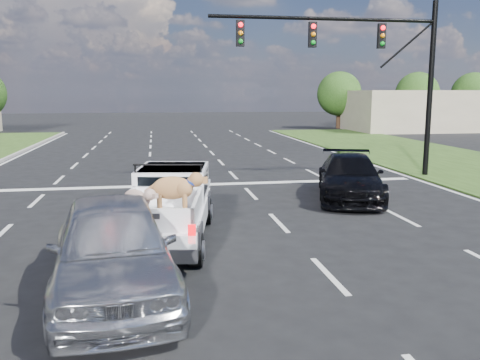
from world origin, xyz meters
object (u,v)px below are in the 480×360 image
Objects in this scene: traffic_signal at (376,59)px; pickup_truck at (169,204)px; black_coupe at (350,177)px; silver_sedan at (113,247)px.

traffic_signal is 11.94m from pickup_truck.
black_coupe is (5.97, 3.81, -0.14)m from pickup_truck.
black_coupe is (-2.40, -3.78, -4.02)m from traffic_signal.
pickup_truck is at bearing -137.78° from traffic_signal.
traffic_signal is at bearing 75.14° from black_coupe.
pickup_truck is at bearing 65.73° from silver_sedan.
pickup_truck is 7.08m from black_coupe.
pickup_truck is at bearing -129.88° from black_coupe.
traffic_signal reaches higher than pickup_truck.
black_coupe is (7.00, 6.98, -0.13)m from silver_sedan.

